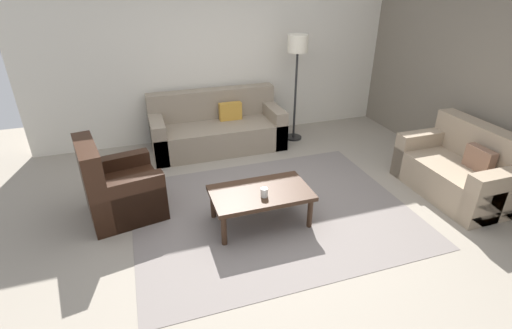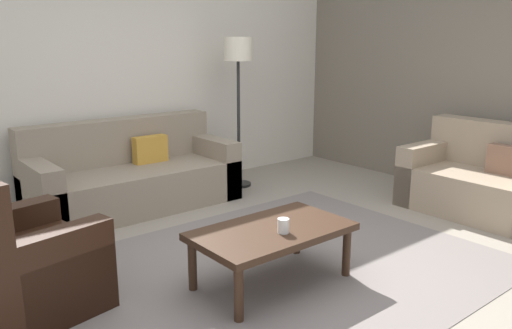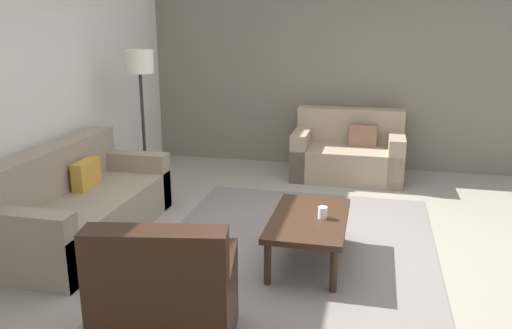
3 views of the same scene
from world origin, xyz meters
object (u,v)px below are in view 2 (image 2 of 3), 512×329
at_px(couch_main, 131,177).
at_px(lamp_standing, 238,65).
at_px(coffee_table, 272,235).
at_px(armchair_leather, 12,270).
at_px(couch_loveseat, 486,183).
at_px(cup, 283,226).

relative_size(couch_main, lamp_standing, 1.20).
relative_size(coffee_table, lamp_standing, 0.64).
distance_m(couch_main, armchair_leather, 2.20).
relative_size(couch_loveseat, lamp_standing, 0.83).
height_order(couch_main, couch_loveseat, same).
xyz_separation_m(couch_loveseat, lamp_standing, (-1.33, 2.30, 1.11)).
height_order(couch_main, lamp_standing, lamp_standing).
height_order(coffee_table, cup, cup).
bearing_deg(cup, coffee_table, 90.36).
distance_m(armchair_leather, lamp_standing, 3.38).
relative_size(couch_main, coffee_table, 1.87).
distance_m(armchair_leather, coffee_table, 1.67).
height_order(couch_loveseat, coffee_table, couch_loveseat).
relative_size(armchair_leather, lamp_standing, 0.56).
bearing_deg(couch_loveseat, armchair_leather, 168.40).
relative_size(cup, lamp_standing, 0.06).
distance_m(coffee_table, cup, 0.15).
bearing_deg(lamp_standing, couch_main, 174.69).
relative_size(couch_main, cup, 20.68).
relative_size(coffee_table, cup, 11.04).
relative_size(couch_main, couch_loveseat, 1.45).
xyz_separation_m(couch_loveseat, cup, (-2.66, 0.07, 0.16)).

